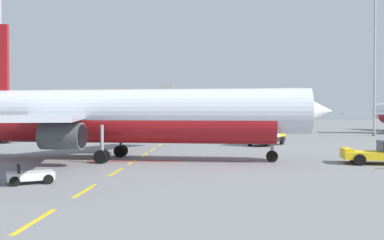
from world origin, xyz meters
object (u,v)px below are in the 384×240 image
at_px(apron_light_mast_far, 375,45).
at_px(pushback_tug, 384,153).
at_px(ground_power_truck, 266,132).
at_px(airliner_foreground, 128,115).
at_px(apron_light_mast_near, 0,31).

bearing_deg(apron_light_mast_far, pushback_tug, -109.10).
height_order(ground_power_truck, apron_light_mast_far, apron_light_mast_far).
bearing_deg(airliner_foreground, pushback_tug, -5.19).
distance_m(pushback_tug, apron_light_mast_near, 64.18).
bearing_deg(apron_light_mast_far, airliner_foreground, -131.13).
xyz_separation_m(ground_power_truck, apron_light_mast_far, (22.26, 23.74, 14.72)).
xyz_separation_m(airliner_foreground, apron_light_mast_far, (36.46, 41.75, 12.41)).
relative_size(ground_power_truck, apron_light_mast_far, 0.27).
bearing_deg(ground_power_truck, airliner_foreground, -128.25).
relative_size(ground_power_truck, apron_light_mast_near, 0.24).
xyz_separation_m(pushback_tug, ground_power_truck, (-7.13, 19.95, 0.74)).
relative_size(airliner_foreground, pushback_tug, 5.53).
height_order(airliner_foreground, ground_power_truck, airliner_foreground).
distance_m(airliner_foreground, apron_light_mast_near, 47.03).
bearing_deg(ground_power_truck, apron_light_mast_far, 46.84).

